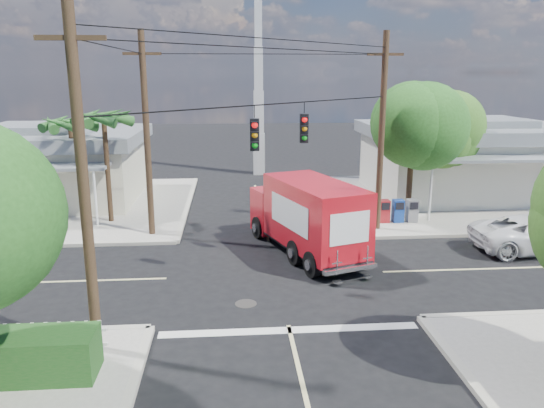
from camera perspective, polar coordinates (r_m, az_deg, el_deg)
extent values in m
plane|color=black|center=(19.62, 0.47, -7.66)|extent=(120.00, 120.00, 0.00)
cube|color=gray|center=(32.58, 18.32, 0.54)|extent=(14.00, 14.00, 0.14)
cube|color=#B0AB9C|center=(30.56, 6.13, 0.32)|extent=(0.25, 14.00, 0.14)
cube|color=#B0AB9C|center=(26.50, 24.09, -2.97)|extent=(14.00, 0.25, 0.14)
cube|color=gray|center=(31.46, -21.81, -0.22)|extent=(14.00, 14.00, 0.14)
cube|color=#B0AB9C|center=(30.13, -9.00, 0.03)|extent=(0.25, 14.00, 0.14)
cube|color=#B0AB9C|center=(25.11, -26.37, -4.11)|extent=(14.00, 0.25, 0.14)
cube|color=beige|center=(29.13, -1.27, -0.41)|extent=(0.12, 12.00, 0.01)
cube|color=beige|center=(22.75, 26.60, -6.10)|extent=(12.00, 0.12, 0.01)
cube|color=silver|center=(15.72, 1.90, -13.40)|extent=(7.50, 0.40, 0.01)
cube|color=silver|center=(33.75, 20.25, 3.90)|extent=(11.00, 8.00, 3.40)
cube|color=gray|center=(33.48, 20.55, 7.35)|extent=(11.80, 8.80, 0.70)
cube|color=gray|center=(33.44, 20.62, 8.20)|extent=(6.05, 4.40, 0.50)
cube|color=gray|center=(29.25, 24.40, 4.48)|extent=(9.90, 1.80, 0.15)
cylinder|color=silver|center=(26.93, 16.68, 1.27)|extent=(0.12, 0.12, 2.90)
cube|color=beige|center=(32.84, -22.99, 3.22)|extent=(10.00, 8.00, 3.20)
cube|color=gray|center=(32.57, -23.32, 6.59)|extent=(10.80, 8.80, 0.70)
cube|color=gray|center=(32.52, -23.40, 7.46)|extent=(5.50, 4.40, 0.50)
cube|color=gray|center=(28.12, -26.24, 3.53)|extent=(9.00, 1.80, 0.15)
cylinder|color=silver|center=(26.40, -18.46, 0.67)|extent=(0.12, 0.12, 2.70)
cube|color=silver|center=(38.66, -1.42, 5.42)|extent=(0.80, 0.80, 3.00)
cube|color=silver|center=(38.33, -1.44, 9.86)|extent=(0.70, 0.70, 3.00)
cube|color=silver|center=(38.23, -1.47, 14.35)|extent=(0.60, 0.60, 3.00)
cube|color=silver|center=(38.37, -1.50, 18.84)|extent=(0.50, 0.50, 3.00)
cylinder|color=#422D1C|center=(26.96, 14.60, 2.72)|extent=(0.28, 0.28, 4.10)
sphere|color=#23531B|center=(26.60, 14.94, 8.14)|extent=(4.10, 4.10, 4.10)
sphere|color=#23531B|center=(26.64, 14.01, 8.75)|extent=(3.33, 3.33, 3.33)
sphere|color=#23531B|center=(26.45, 15.86, 7.77)|extent=(3.58, 3.58, 3.58)
cylinder|color=#422D1C|center=(29.95, 17.93, 3.08)|extent=(0.28, 0.28, 3.58)
sphere|color=#386420|center=(29.64, 18.25, 7.34)|extent=(3.58, 3.58, 3.58)
sphere|color=#386420|center=(29.65, 17.42, 7.84)|extent=(2.91, 2.91, 2.91)
sphere|color=#386420|center=(29.51, 19.09, 7.03)|extent=(3.14, 3.14, 3.14)
cylinder|color=#422D1C|center=(26.73, -17.26, 3.44)|extent=(0.24, 0.24, 5.00)
cone|color=#275C23|center=(26.22, -15.73, 9.09)|extent=(0.50, 2.06, 0.98)
cone|color=#275C23|center=(26.98, -16.17, 9.18)|extent=(1.92, 1.68, 0.98)
cone|color=#275C23|center=(27.31, -17.68, 9.13)|extent=(2.12, 0.95, 0.98)
cone|color=#275C23|center=(26.98, -19.19, 8.97)|extent=(1.34, 2.07, 0.98)
cone|color=#275C23|center=(26.23, -19.60, 8.81)|extent=(1.34, 2.07, 0.98)
cone|color=#275C23|center=(25.60, -18.54, 8.79)|extent=(2.12, 0.95, 0.98)
cone|color=#275C23|center=(25.60, -16.78, 8.92)|extent=(1.92, 1.68, 0.98)
cylinder|color=#422D1C|center=(28.69, -20.51, 3.46)|extent=(0.24, 0.24, 4.60)
cone|color=#275C23|center=(28.15, -19.14, 8.33)|extent=(0.50, 2.06, 0.98)
cone|color=#275C23|center=(28.92, -19.46, 8.43)|extent=(1.92, 1.68, 0.98)
cone|color=#275C23|center=(29.29, -20.83, 8.38)|extent=(2.12, 0.95, 0.98)
cone|color=#275C23|center=(29.00, -22.26, 8.20)|extent=(1.34, 2.07, 0.98)
cone|color=#275C23|center=(28.25, -22.73, 8.04)|extent=(1.34, 2.07, 0.98)
cone|color=#275C23|center=(27.61, -21.82, 8.00)|extent=(2.12, 0.95, 0.98)
cone|color=#275C23|center=(27.56, -20.19, 8.14)|extent=(1.92, 1.68, 0.98)
cylinder|color=#473321|center=(13.73, -19.60, 1.68)|extent=(0.28, 0.28, 9.00)
cube|color=#473321|center=(13.48, -20.86, 16.37)|extent=(1.60, 0.12, 0.12)
cylinder|color=#473321|center=(24.50, 11.69, 7.27)|extent=(0.28, 0.28, 9.00)
cube|color=#473321|center=(24.36, 12.11, 15.47)|extent=(1.60, 0.12, 0.12)
cylinder|color=#473321|center=(23.80, -13.32, 7.00)|extent=(0.28, 0.28, 9.00)
cube|color=#473321|center=(23.66, -13.80, 15.44)|extent=(1.60, 0.12, 0.12)
cylinder|color=black|center=(18.27, 0.51, 10.73)|extent=(10.43, 10.43, 0.04)
cube|color=black|center=(17.50, -1.89, 7.46)|extent=(0.30, 0.24, 1.05)
sphere|color=red|center=(17.33, -1.87, 8.49)|extent=(0.20, 0.20, 0.20)
cube|color=black|center=(19.56, 3.46, 8.13)|extent=(0.30, 0.24, 1.05)
sphere|color=red|center=(19.40, 3.53, 9.05)|extent=(0.20, 0.20, 0.20)
cube|color=silver|center=(14.59, -17.96, -13.63)|extent=(0.09, 0.06, 1.00)
cube|color=maroon|center=(26.30, 11.94, -0.75)|extent=(0.50, 0.50, 1.10)
cube|color=navy|center=(26.51, 13.39, -0.71)|extent=(0.50, 0.50, 1.10)
cube|color=slate|center=(26.73, 14.82, -0.68)|extent=(0.50, 0.50, 1.10)
cube|color=black|center=(21.93, 3.56, -3.98)|extent=(4.19, 7.19, 0.22)
cube|color=red|center=(24.06, 0.64, -0.57)|extent=(2.50, 2.12, 1.95)
cube|color=black|center=(24.52, 0.04, 0.56)|extent=(1.83, 0.82, 0.84)
cube|color=silver|center=(24.92, -0.12, -1.53)|extent=(1.96, 0.77, 0.31)
cube|color=red|center=(20.87, 4.61, -1.12)|extent=(3.78, 5.58, 2.57)
cube|color=white|center=(21.38, 7.27, -0.46)|extent=(1.06, 3.02, 1.15)
cube|color=white|center=(20.34, 1.83, -1.10)|extent=(1.06, 3.02, 1.15)
cube|color=white|center=(18.69, 8.38, -2.61)|extent=(1.51, 0.54, 1.15)
cube|color=silver|center=(19.07, 8.41, -6.91)|extent=(2.08, 0.91, 0.16)
cube|color=silver|center=(18.54, 7.00, -6.30)|extent=(0.39, 0.18, 0.89)
cube|color=silver|center=(19.18, 10.20, -5.73)|extent=(0.39, 0.18, 0.89)
cylinder|color=black|center=(23.74, -1.47, -2.55)|extent=(0.59, 1.01, 0.97)
cylinder|color=black|center=(24.56, 2.93, -2.00)|extent=(0.59, 1.01, 0.97)
cylinder|color=black|center=(19.33, 4.36, -6.50)|extent=(0.59, 1.01, 0.97)
cylinder|color=black|center=(20.32, 9.46, -5.62)|extent=(0.59, 1.01, 0.97)
imported|color=silver|center=(24.52, 26.69, -2.92)|extent=(5.34, 2.49, 1.48)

